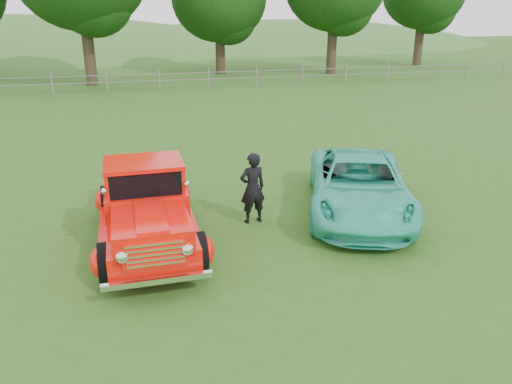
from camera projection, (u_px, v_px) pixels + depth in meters
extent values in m
plane|color=#2C5316|center=(237.00, 255.00, 9.88)|extent=(140.00, 140.00, 0.00)
ellipsoid|color=#3C6525|center=(282.00, 70.00, 72.20)|extent=(72.00, 52.00, 14.00)
cube|color=#696159|center=(159.00, 81.00, 29.70)|extent=(48.00, 0.04, 0.04)
cube|color=#696159|center=(159.00, 74.00, 29.56)|extent=(48.00, 0.04, 0.04)
cylinder|color=#302018|center=(88.00, 46.00, 30.86)|extent=(0.70, 0.70, 4.84)
cylinder|color=#302018|center=(220.00, 48.00, 36.76)|extent=(0.70, 0.70, 3.74)
cylinder|color=#302018|center=(332.00, 43.00, 36.66)|extent=(0.70, 0.70, 4.40)
cylinder|color=#302018|center=(419.00, 40.00, 41.50)|extent=(0.70, 0.70, 4.18)
cylinder|color=black|center=(106.00, 263.00, 8.78)|extent=(0.25, 0.76, 0.76)
cylinder|color=black|center=(199.00, 252.00, 9.18)|extent=(0.25, 0.76, 0.76)
cylinder|color=black|center=(107.00, 202.00, 11.58)|extent=(0.25, 0.76, 0.76)
cylinder|color=black|center=(179.00, 195.00, 11.99)|extent=(0.25, 0.76, 0.76)
cube|color=red|center=(147.00, 215.00, 10.31)|extent=(1.64, 4.64, 0.44)
ellipsoid|color=red|center=(101.00, 262.00, 8.74)|extent=(0.43, 0.76, 0.54)
ellipsoid|color=red|center=(203.00, 250.00, 9.19)|extent=(0.43, 0.76, 0.54)
ellipsoid|color=red|center=(104.00, 200.00, 11.55)|extent=(0.43, 0.76, 0.54)
ellipsoid|color=red|center=(182.00, 193.00, 11.99)|extent=(0.43, 0.76, 0.54)
cube|color=red|center=(151.00, 228.00, 8.78)|extent=(1.36, 1.62, 0.42)
cube|color=red|center=(146.00, 198.00, 10.08)|extent=(1.62, 1.38, 0.44)
cube|color=black|center=(144.00, 176.00, 9.92)|extent=(1.46, 1.15, 0.50)
cube|color=red|center=(143.00, 163.00, 9.82)|extent=(1.54, 1.25, 0.08)
cube|color=red|center=(142.00, 178.00, 11.41)|extent=(1.21, 1.97, 0.45)
cube|color=white|center=(155.00, 254.00, 8.08)|extent=(1.07, 0.12, 0.50)
cube|color=white|center=(158.00, 281.00, 8.14)|extent=(1.81, 0.13, 0.10)
cube|color=white|center=(141.00, 185.00, 12.56)|extent=(1.71, 0.13, 0.10)
imported|color=#2FBEA1|center=(359.00, 185.00, 11.75)|extent=(3.81, 5.38, 1.36)
imported|color=black|center=(253.00, 188.00, 11.16)|extent=(0.65, 0.48, 1.64)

